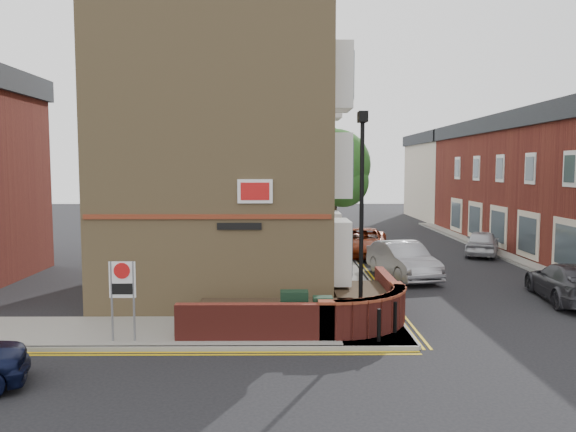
# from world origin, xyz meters

# --- Properties ---
(ground) EXTENTS (120.00, 120.00, 0.00)m
(ground) POSITION_xyz_m (0.00, 0.00, 0.00)
(ground) COLOR black
(ground) RESTS_ON ground
(pavement_corner) EXTENTS (13.00, 3.00, 0.12)m
(pavement_corner) POSITION_xyz_m (-3.50, 1.50, 0.06)
(pavement_corner) COLOR gray
(pavement_corner) RESTS_ON ground
(pavement_main) EXTENTS (2.00, 32.00, 0.12)m
(pavement_main) POSITION_xyz_m (2.00, 16.00, 0.06)
(pavement_main) COLOR gray
(pavement_main) RESTS_ON ground
(pavement_far) EXTENTS (4.00, 40.00, 0.12)m
(pavement_far) POSITION_xyz_m (13.00, 13.00, 0.06)
(pavement_far) COLOR gray
(pavement_far) RESTS_ON ground
(kerb_side) EXTENTS (13.00, 0.15, 0.12)m
(kerb_side) POSITION_xyz_m (-3.50, 0.00, 0.06)
(kerb_side) COLOR gray
(kerb_side) RESTS_ON ground
(kerb_main_near) EXTENTS (0.15, 32.00, 0.12)m
(kerb_main_near) POSITION_xyz_m (3.00, 16.00, 0.06)
(kerb_main_near) COLOR gray
(kerb_main_near) RESTS_ON ground
(kerb_main_far) EXTENTS (0.15, 40.00, 0.12)m
(kerb_main_far) POSITION_xyz_m (11.00, 13.00, 0.06)
(kerb_main_far) COLOR gray
(kerb_main_far) RESTS_ON ground
(yellow_lines_side) EXTENTS (13.00, 0.28, 0.01)m
(yellow_lines_side) POSITION_xyz_m (-3.50, -0.25, 0.01)
(yellow_lines_side) COLOR gold
(yellow_lines_side) RESTS_ON ground
(yellow_lines_main) EXTENTS (0.28, 32.00, 0.01)m
(yellow_lines_main) POSITION_xyz_m (3.25, 16.00, 0.01)
(yellow_lines_main) COLOR gold
(yellow_lines_main) RESTS_ON ground
(corner_building) EXTENTS (8.95, 10.40, 13.60)m
(corner_building) POSITION_xyz_m (-2.84, 8.00, 6.23)
(corner_building) COLOR #997D51
(corner_building) RESTS_ON ground
(garden_wall) EXTENTS (6.80, 6.00, 1.20)m
(garden_wall) POSITION_xyz_m (0.00, 2.50, 0.00)
(garden_wall) COLOR maroon
(garden_wall) RESTS_ON ground
(lamppost) EXTENTS (0.25, 0.50, 6.30)m
(lamppost) POSITION_xyz_m (1.60, 1.20, 3.34)
(lamppost) COLOR black
(lamppost) RESTS_ON pavement_corner
(utility_cabinet_large) EXTENTS (0.80, 0.45, 1.20)m
(utility_cabinet_large) POSITION_xyz_m (-0.30, 1.30, 0.72)
(utility_cabinet_large) COLOR black
(utility_cabinet_large) RESTS_ON pavement_corner
(utility_cabinet_small) EXTENTS (0.55, 0.40, 1.10)m
(utility_cabinet_small) POSITION_xyz_m (0.50, 1.00, 0.67)
(utility_cabinet_small) COLOR black
(utility_cabinet_small) RESTS_ON pavement_corner
(bollard_near) EXTENTS (0.11, 0.11, 0.90)m
(bollard_near) POSITION_xyz_m (2.00, 0.40, 0.57)
(bollard_near) COLOR black
(bollard_near) RESTS_ON pavement_corner
(bollard_far) EXTENTS (0.11, 0.11, 0.90)m
(bollard_far) POSITION_xyz_m (2.60, 1.20, 0.57)
(bollard_far) COLOR black
(bollard_far) RESTS_ON pavement_corner
(zone_sign) EXTENTS (0.72, 0.07, 2.20)m
(zone_sign) POSITION_xyz_m (-5.00, 0.50, 1.64)
(zone_sign) COLOR slate
(zone_sign) RESTS_ON pavement_corner
(far_terrace) EXTENTS (5.40, 30.40, 8.00)m
(far_terrace) POSITION_xyz_m (14.50, 17.00, 4.04)
(far_terrace) COLOR maroon
(far_terrace) RESTS_ON ground
(far_terrace_cream) EXTENTS (5.40, 12.40, 8.00)m
(far_terrace_cream) POSITION_xyz_m (14.50, 38.00, 4.05)
(far_terrace_cream) COLOR beige
(far_terrace_cream) RESTS_ON ground
(tree_near) EXTENTS (3.64, 3.65, 6.70)m
(tree_near) POSITION_xyz_m (2.00, 14.05, 4.70)
(tree_near) COLOR #382B1E
(tree_near) RESTS_ON pavement_main
(tree_mid) EXTENTS (4.03, 4.03, 7.42)m
(tree_mid) POSITION_xyz_m (2.00, 22.05, 5.20)
(tree_mid) COLOR #382B1E
(tree_mid) RESTS_ON pavement_main
(tree_far) EXTENTS (3.81, 3.81, 7.00)m
(tree_far) POSITION_xyz_m (2.00, 30.05, 4.91)
(tree_far) COLOR #382B1E
(tree_far) RESTS_ON pavement_main
(traffic_light_assembly) EXTENTS (0.20, 0.16, 4.20)m
(traffic_light_assembly) POSITION_xyz_m (2.40, 25.00, 2.78)
(traffic_light_assembly) COLOR black
(traffic_light_assembly) RESTS_ON pavement_main
(silver_car_near) EXTENTS (2.64, 5.05, 1.58)m
(silver_car_near) POSITION_xyz_m (4.65, 9.81, 0.79)
(silver_car_near) COLOR gray
(silver_car_near) RESTS_ON ground
(red_car_main) EXTENTS (3.35, 5.72, 1.50)m
(red_car_main) POSITION_xyz_m (3.80, 16.00, 0.75)
(red_car_main) COLOR maroon
(red_car_main) RESTS_ON ground
(grey_car_far) EXTENTS (2.54, 5.06, 1.41)m
(grey_car_far) POSITION_xyz_m (9.74, 5.38, 0.71)
(grey_car_far) COLOR #2F2E34
(grey_car_far) RESTS_ON ground
(silver_car_far) EXTENTS (3.12, 4.47, 1.41)m
(silver_car_far) POSITION_xyz_m (10.38, 16.06, 0.71)
(silver_car_far) COLOR #B3B5BC
(silver_car_far) RESTS_ON ground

